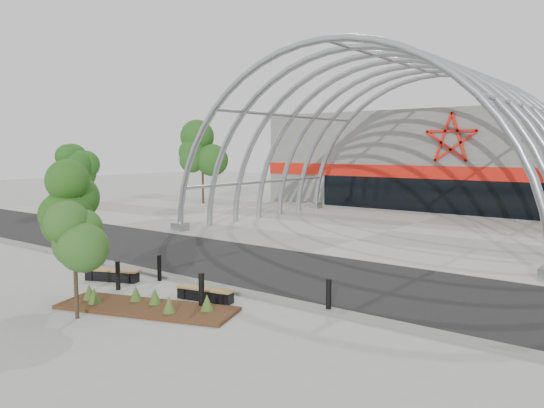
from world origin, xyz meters
The scene contains 18 objects.
ground centered at (0.00, 0.00, 0.00)m, with size 140.00×140.00×0.00m, color #999994.
road centered at (0.00, 3.50, 0.01)m, with size 140.00×7.00×0.02m, color black.
forecourt centered at (0.00, 15.50, 0.02)m, with size 60.00×17.00×0.04m, color gray.
kerb centered at (0.00, -0.25, 0.06)m, with size 60.00×0.50×0.12m, color slate.
arena_building centered at (0.00, 33.45, 3.99)m, with size 34.00×15.24×8.00m.
vault_canopy centered at (0.00, 15.50, 0.02)m, with size 20.80×15.80×20.36m.
planting_bed centered at (0.70, -3.37, 0.14)m, with size 5.88×3.48×0.59m.
street_tree_0 centered at (-1.99, -4.01, 3.05)m, with size 1.86×1.86×4.24m.
street_tree_1 centered at (-0.16, -5.15, 2.56)m, with size 1.51×1.51×3.56m.
bench_0 centered at (-3.05, -1.85, 0.22)m, with size 2.14×1.25×0.45m.
bench_1 centered at (1.53, -1.58, 0.20)m, with size 2.05×0.84×0.42m.
bollard_0 centered at (-5.31, -1.03, 0.51)m, with size 0.16×0.16×1.02m, color black.
bollard_1 centered at (-1.84, -2.48, 0.51)m, with size 0.16×0.16×1.02m, color black.
bollard_2 centered at (-1.69, -0.74, 0.49)m, with size 0.16×0.16×0.97m, color black.
bollard_3 centered at (2.06, -2.27, 0.56)m, with size 0.18×0.18×1.13m, color black.
bollard_4 centered at (5.37, -0.21, 0.51)m, with size 0.16×0.16×1.03m, color black.
bg_tree_0 centered at (-20.00, 20.00, 4.64)m, with size 3.00×3.00×6.45m.
bg_tree_2 centered at (-24.00, 10.00, 3.86)m, with size 2.55×2.55×5.38m.
Camera 1 is at (13.47, -13.61, 4.94)m, focal length 35.00 mm.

